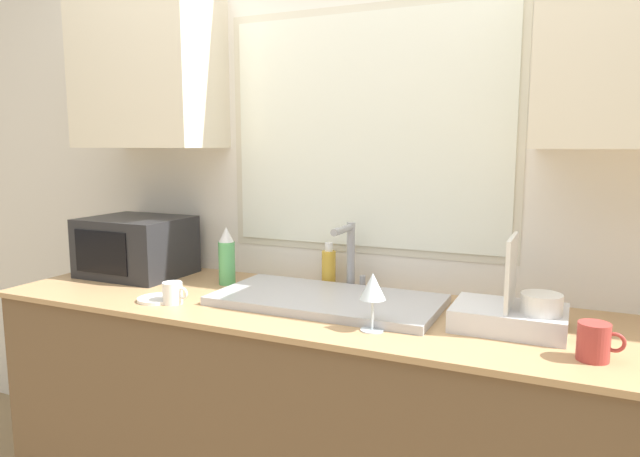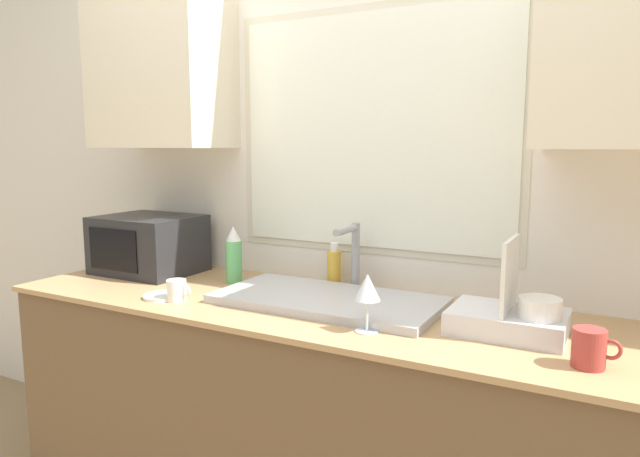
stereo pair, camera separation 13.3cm
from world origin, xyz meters
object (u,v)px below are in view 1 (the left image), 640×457
dish_rack (513,313)px  soap_bottle (329,267)px  faucet (349,251)px  wine_glass (373,288)px  mug_near_sink (173,293)px  microwave (136,246)px  spray_bottle (227,257)px

dish_rack → soap_bottle: 0.78m
dish_rack → soap_bottle: bearing=159.8°
faucet → wine_glass: faucet is taller
mug_near_sink → wine_glass: wine_glass is taller
microwave → wine_glass: bearing=-13.9°
mug_near_sink → wine_glass: bearing=0.9°
dish_rack → wine_glass: size_ratio=1.87×
microwave → dish_rack: 1.58m
microwave → spray_bottle: size_ratio=1.79×
microwave → dish_rack: dish_rack is taller
spray_bottle → soap_bottle: bearing=20.5°
faucet → mug_near_sink: size_ratio=2.62×
dish_rack → mug_near_sink: bearing=-170.1°
faucet → mug_near_sink: bearing=-139.6°
microwave → soap_bottle: 0.86m
dish_rack → wine_glass: bearing=-154.4°
soap_bottle → microwave: bearing=-169.0°
soap_bottle → wine_glass: 0.58m
spray_bottle → mug_near_sink: bearing=-92.5°
soap_bottle → wine_glass: size_ratio=0.98×
faucet → dish_rack: dish_rack is taller
spray_bottle → mug_near_sink: (-0.01, -0.32, -0.07)m
faucet → wine_glass: size_ratio=1.47×
dish_rack → mug_near_sink: (-1.13, -0.20, -0.02)m
dish_rack → wine_glass: 0.44m
faucet → microwave: faucet is taller
spray_bottle → wine_glass: (0.73, -0.31, 0.02)m
mug_near_sink → soap_bottle: bearing=49.4°
microwave → mug_near_sink: bearing=-34.7°
wine_glass → faucet: bearing=120.0°
microwave → wine_glass: size_ratio=2.35×
dish_rack → spray_bottle: size_ratio=1.42×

